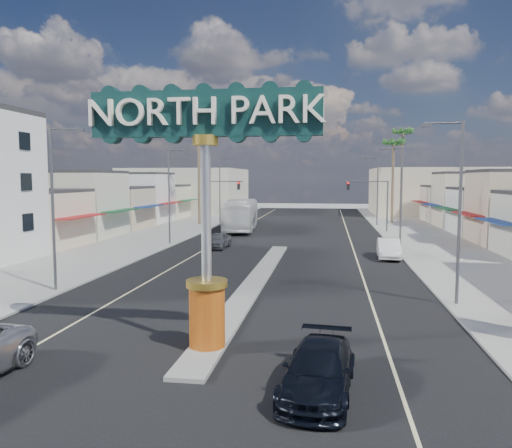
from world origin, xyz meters
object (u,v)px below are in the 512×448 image
(streetlight_l_near, at_px, (55,200))
(streetlight_l_mid, at_px, (171,191))
(streetlight_l_far, at_px, (221,187))
(suv_right, at_px, (318,370))
(car_parked_right, at_px, (389,249))
(gateway_sign, at_px, (206,188))
(traffic_signal_left, at_px, (217,195))
(streetlight_r_far, at_px, (376,188))
(palm_left_far, at_px, (199,139))
(palm_right_far, at_px, (403,137))
(palm_right_mid, at_px, (394,147))
(car_parked_left, at_px, (218,240))
(traffic_signal_right, at_px, (371,196))
(city_bus, at_px, (241,215))
(streetlight_r_near, at_px, (456,203))
(streetlight_r_mid, at_px, (399,192))

(streetlight_l_near, height_order, streetlight_l_mid, same)
(streetlight_l_far, xyz_separation_m, suv_right, (14.52, -53.08, -4.37))
(car_parked_right, bearing_deg, gateway_sign, -109.12)
(traffic_signal_left, distance_m, streetlight_r_far, 21.20)
(palm_left_far, relative_size, palm_right_far, 0.93)
(palm_right_mid, distance_m, car_parked_left, 34.80)
(traffic_signal_right, relative_size, city_bus, 0.45)
(palm_right_mid, relative_size, car_parked_left, 2.93)
(palm_left_far, height_order, city_bus, palm_left_far)
(palm_left_far, distance_m, palm_right_far, 30.48)
(gateway_sign, distance_m, streetlight_l_far, 51.10)
(car_parked_left, relative_size, city_bus, 0.31)
(streetlight_l_far, distance_m, streetlight_r_far, 20.87)
(streetlight_r_far, relative_size, palm_right_far, 0.64)
(gateway_sign, distance_m, streetlight_r_near, 13.19)
(streetlight_r_mid, height_order, streetlight_r_far, same)
(palm_left_far, distance_m, car_parked_right, 35.30)
(traffic_signal_right, xyz_separation_m, streetlight_l_mid, (-19.62, -13.99, 0.79))
(streetlight_l_far, height_order, car_parked_left, streetlight_l_far)
(streetlight_l_far, bearing_deg, streetlight_l_near, -90.00)
(car_parked_left, bearing_deg, palm_right_mid, 59.62)
(palm_right_mid, distance_m, city_bus, 24.35)
(traffic_signal_left, bearing_deg, streetlight_r_near, -60.01)
(traffic_signal_left, relative_size, traffic_signal_right, 1.00)
(traffic_signal_left, distance_m, palm_left_far, 10.14)
(streetlight_r_near, xyz_separation_m, streetlight_r_far, (0.00, 42.00, 0.00))
(streetlight_r_near, relative_size, palm_right_mid, 0.74)
(gateway_sign, relative_size, car_parked_right, 1.94)
(gateway_sign, height_order, traffic_signal_left, gateway_sign)
(traffic_signal_left, xyz_separation_m, palm_right_far, (24.18, 18.01, 8.11))
(streetlight_l_mid, relative_size, streetlight_r_far, 1.00)
(palm_right_far, relative_size, suv_right, 2.94)
(palm_right_mid, bearing_deg, streetlight_r_near, -93.19)
(streetlight_r_far, xyz_separation_m, suv_right, (-6.34, -53.08, -4.37))
(streetlight_l_near, bearing_deg, car_parked_left, 74.87)
(traffic_signal_left, height_order, palm_left_far, palm_left_far)
(gateway_sign, relative_size, city_bus, 0.68)
(car_parked_left, bearing_deg, streetlight_r_far, 59.45)
(streetlight_l_far, bearing_deg, streetlight_r_mid, -46.52)
(traffic_signal_right, bearing_deg, streetlight_r_mid, -84.90)
(palm_left_far, height_order, suv_right, palm_left_far)
(streetlight_l_far, bearing_deg, suv_right, -74.70)
(streetlight_l_far, relative_size, palm_right_mid, 0.74)
(traffic_signal_right, relative_size, streetlight_l_near, 0.67)
(traffic_signal_right, height_order, streetlight_r_near, streetlight_r_near)
(suv_right, height_order, car_parked_right, car_parked_right)
(streetlight_r_near, distance_m, car_parked_right, 15.25)
(streetlight_r_far, distance_m, palm_right_mid, 7.30)
(gateway_sign, bearing_deg, streetlight_l_mid, 110.42)
(streetlight_l_far, relative_size, streetlight_r_far, 1.00)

